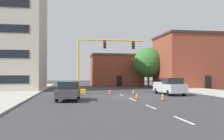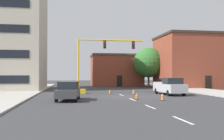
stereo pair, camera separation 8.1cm
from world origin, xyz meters
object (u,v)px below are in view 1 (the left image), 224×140
tree_right_far (148,63)px  traffic_cone_roadside_a (163,96)px  sedan_dark_gray_near_left (69,91)px  traffic_cone_roadside_c (134,92)px  traffic_signal_gantry (88,76)px  traffic_cone_roadside_d (110,92)px  traffic_cone_roadside_b (137,96)px  pickup_truck_silver (169,86)px

tree_right_far → traffic_cone_roadside_a: tree_right_far is taller
sedan_dark_gray_near_left → traffic_cone_roadside_c: (7.57, 5.88, -0.57)m
traffic_signal_gantry → traffic_cone_roadside_d: (2.56, -1.51, -1.95)m
tree_right_far → traffic_cone_roadside_d: 20.02m
traffic_cone_roadside_d → tree_right_far: bearing=59.0°
traffic_cone_roadside_b → pickup_truck_silver: bearing=41.4°
traffic_cone_roadside_c → traffic_cone_roadside_d: traffic_cone_roadside_c is taller
traffic_cone_roadside_b → traffic_cone_roadside_d: 6.78m
traffic_cone_roadside_b → traffic_cone_roadside_c: 5.74m
sedan_dark_gray_near_left → traffic_cone_roadside_a: bearing=-9.1°
traffic_cone_roadside_b → traffic_cone_roadside_c: traffic_cone_roadside_c is taller
tree_right_far → traffic_cone_roadside_b: 25.19m
traffic_signal_gantry → traffic_cone_roadside_d: traffic_signal_gantry is taller
traffic_cone_roadside_b → traffic_cone_roadside_c: (1.08, 5.64, 0.02)m
traffic_cone_roadside_b → traffic_cone_roadside_d: bearing=104.0°
tree_right_far → sedan_dark_gray_near_left: bearing=-122.3°
sedan_dark_gray_near_left → traffic_cone_roadside_b: sedan_dark_gray_near_left is taller
pickup_truck_silver → traffic_cone_roadside_d: (-6.77, 2.06, -0.67)m
traffic_signal_gantry → pickup_truck_silver: size_ratio=1.68×
traffic_signal_gantry → traffic_cone_roadside_a: bearing=-57.4°
sedan_dark_gray_near_left → traffic_cone_roadside_c: sedan_dark_gray_near_left is taller
traffic_cone_roadside_d → traffic_signal_gantry: bearing=149.5°
traffic_cone_roadside_c → sedan_dark_gray_near_left: bearing=-142.1°
traffic_cone_roadside_b → sedan_dark_gray_near_left: bearing=-177.8°
pickup_truck_silver → sedan_dark_gray_near_left: size_ratio=1.18×
tree_right_far → sedan_dark_gray_near_left: (-14.91, -23.58, -3.80)m
tree_right_far → traffic_cone_roadside_d: (-10.06, -16.75, -4.39)m
traffic_signal_gantry → traffic_cone_roadside_a: 11.68m
tree_right_far → sedan_dark_gray_near_left: tree_right_far is taller
traffic_signal_gantry → sedan_dark_gray_near_left: (-2.29, -8.34, -1.36)m
pickup_truck_silver → traffic_cone_roadside_d: bearing=163.1°
traffic_cone_roadside_d → pickup_truck_silver: bearing=-16.9°
sedan_dark_gray_near_left → traffic_cone_roadside_d: (4.85, 6.83, -0.58)m
traffic_cone_roadside_c → traffic_cone_roadside_d: (-2.72, 0.95, -0.01)m
traffic_cone_roadside_a → traffic_cone_roadside_c: bearing=97.3°
traffic_cone_roadside_b → tree_right_far: bearing=70.2°
traffic_signal_gantry → tree_right_far: (12.63, 15.24, 2.44)m
pickup_truck_silver → traffic_cone_roadside_a: pickup_truck_silver is taller
tree_right_far → traffic_cone_roadside_b: (-8.42, -23.33, -4.39)m
traffic_signal_gantry → tree_right_far: size_ratio=1.21×
traffic_cone_roadside_c → tree_right_far: bearing=67.5°
pickup_truck_silver → traffic_cone_roadside_b: 6.87m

